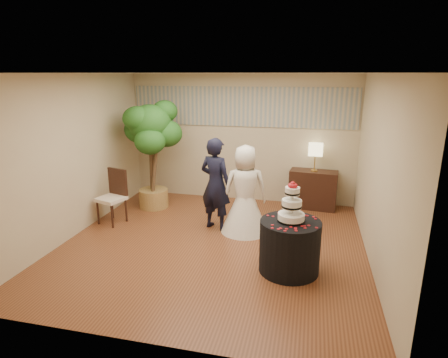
% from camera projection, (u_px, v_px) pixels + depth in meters
% --- Properties ---
extents(floor, '(5.00, 5.00, 0.00)m').
position_uv_depth(floor, '(213.00, 244.00, 6.35)').
color(floor, brown).
rests_on(floor, ground).
extents(ceiling, '(5.00, 5.00, 0.00)m').
position_uv_depth(ceiling, '(211.00, 73.00, 5.58)').
color(ceiling, white).
rests_on(ceiling, wall_back).
extents(wall_back, '(5.00, 0.06, 2.80)m').
position_uv_depth(wall_back, '(241.00, 139.00, 8.31)').
color(wall_back, '#C2B290').
rests_on(wall_back, ground).
extents(wall_front, '(5.00, 0.06, 2.80)m').
position_uv_depth(wall_front, '(146.00, 223.00, 3.62)').
color(wall_front, '#C2B290').
rests_on(wall_front, ground).
extents(wall_left, '(0.06, 5.00, 2.80)m').
position_uv_depth(wall_left, '(74.00, 157.00, 6.52)').
color(wall_left, '#C2B290').
rests_on(wall_left, ground).
extents(wall_right, '(0.06, 5.00, 2.80)m').
position_uv_depth(wall_right, '(379.00, 173.00, 5.42)').
color(wall_right, '#C2B290').
rests_on(wall_right, ground).
extents(mural_border, '(4.90, 0.02, 0.85)m').
position_uv_depth(mural_border, '(241.00, 107.00, 8.10)').
color(mural_border, '#999C8F').
rests_on(mural_border, wall_back).
extents(groom, '(0.73, 0.60, 1.71)m').
position_uv_depth(groom, '(216.00, 184.00, 6.80)').
color(groom, black).
rests_on(groom, floor).
extents(bride, '(1.08, 1.08, 1.60)m').
position_uv_depth(bride, '(245.00, 189.00, 6.68)').
color(bride, white).
rests_on(bride, floor).
extents(cake_table, '(1.15, 1.15, 0.78)m').
position_uv_depth(cake_table, '(290.00, 246.00, 5.40)').
color(cake_table, black).
rests_on(cake_table, floor).
extents(wedding_cake, '(0.38, 0.38, 0.59)m').
position_uv_depth(wedding_cake, '(292.00, 202.00, 5.22)').
color(wedding_cake, white).
rests_on(wedding_cake, cake_table).
extents(console, '(1.02, 0.53, 0.82)m').
position_uv_depth(console, '(313.00, 189.00, 7.98)').
color(console, black).
rests_on(console, floor).
extents(table_lamp, '(0.29, 0.29, 0.58)m').
position_uv_depth(table_lamp, '(315.00, 157.00, 7.79)').
color(table_lamp, beige).
rests_on(table_lamp, console).
extents(ficus_tree, '(1.39, 1.39, 2.32)m').
position_uv_depth(ficus_tree, '(151.00, 155.00, 7.82)').
color(ficus_tree, '#235A1C').
rests_on(ficus_tree, floor).
extents(side_chair, '(0.59, 0.61, 1.04)m').
position_uv_depth(side_chair, '(111.00, 197.00, 7.13)').
color(side_chair, black).
rests_on(side_chair, floor).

